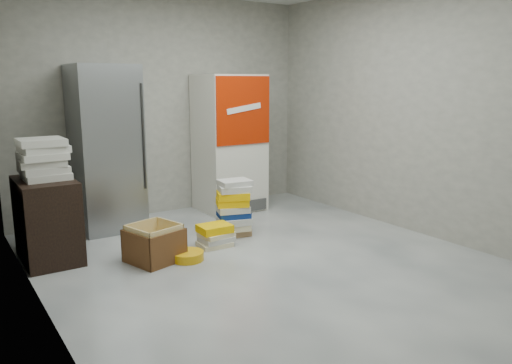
{
  "coord_description": "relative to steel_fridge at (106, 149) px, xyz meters",
  "views": [
    {
      "loc": [
        -2.62,
        -3.58,
        1.72
      ],
      "look_at": [
        0.23,
        0.7,
        0.67
      ],
      "focal_mm": 35.0,
      "sensor_mm": 36.0,
      "label": 1
    }
  ],
  "objects": [
    {
      "name": "room_shell",
      "position": [
        0.9,
        -2.13,
        0.85
      ],
      "size": [
        4.04,
        5.04,
        2.82
      ],
      "color": "#A6A295",
      "rests_on": "ground"
    },
    {
      "name": "coke_cooler",
      "position": [
        1.65,
        -0.01,
        -0.05
      ],
      "size": [
        0.8,
        0.73,
        1.8
      ],
      "color": "silver",
      "rests_on": "ground"
    },
    {
      "name": "phonebook_stack_main",
      "position": [
        1.07,
        -1.07,
        -0.63
      ],
      "size": [
        0.44,
        0.39,
        0.64
      ],
      "rotation": [
        0.0,
        0.0,
        -0.28
      ],
      "color": "#9A7650",
      "rests_on": "ground"
    },
    {
      "name": "cardboard_box",
      "position": [
        0.01,
        -1.34,
        -0.8
      ],
      "size": [
        0.56,
        0.56,
        0.36
      ],
      "rotation": [
        0.0,
        0.0,
        0.28
      ],
      "color": "gold",
      "rests_on": "ground"
    },
    {
      "name": "wood_shelf",
      "position": [
        -0.83,
        -0.73,
        -0.55
      ],
      "size": [
        0.5,
        0.8,
        0.8
      ],
      "primitive_type": "cube",
      "color": "black",
      "rests_on": "ground"
    },
    {
      "name": "steel_fridge",
      "position": [
        0.0,
        0.0,
        0.0
      ],
      "size": [
        0.7,
        0.72,
        1.9
      ],
      "color": "#919498",
      "rests_on": "ground"
    },
    {
      "name": "bucket_lid",
      "position": [
        0.28,
        -1.5,
        -0.91
      ],
      "size": [
        0.33,
        0.33,
        0.08
      ],
      "primitive_type": "cylinder",
      "rotation": [
        0.0,
        0.0,
        0.06
      ],
      "color": "#DF9F0C",
      "rests_on": "ground"
    },
    {
      "name": "supply_box_stack",
      "position": [
        -0.82,
        -0.73,
        0.04
      ],
      "size": [
        0.45,
        0.44,
        0.39
      ],
      "color": "silver",
      "rests_on": "wood_shelf"
    },
    {
      "name": "phonebook_stack_side",
      "position": [
        0.72,
        -1.27,
        -0.83
      ],
      "size": [
        0.38,
        0.3,
        0.23
      ],
      "rotation": [
        0.0,
        0.0,
        -0.03
      ],
      "color": "beige",
      "rests_on": "ground"
    },
    {
      "name": "ground",
      "position": [
        0.9,
        -2.13,
        -0.95
      ],
      "size": [
        5.0,
        5.0,
        0.0
      ],
      "primitive_type": "plane",
      "color": "silver",
      "rests_on": "ground"
    }
  ]
}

